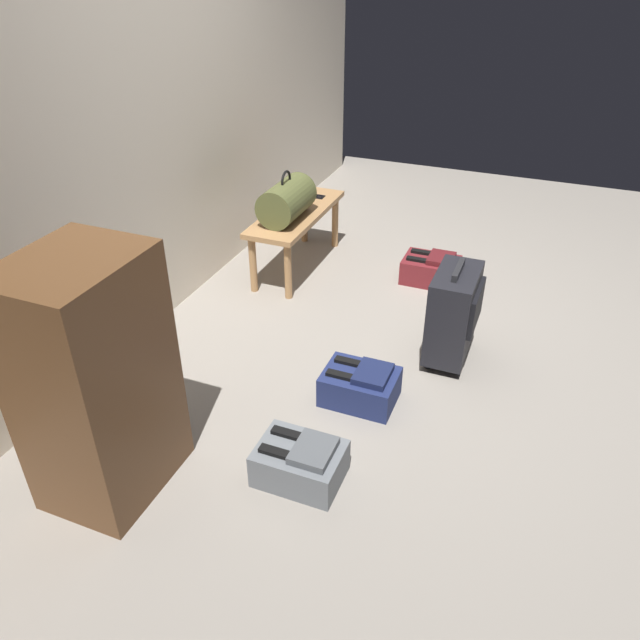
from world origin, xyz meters
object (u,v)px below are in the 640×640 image
object	(u,v)px
duffel_bag_olive	(287,201)
bench	(296,220)
backpack_navy	(360,386)
side_cabinet	(96,381)
suitcase_upright_charcoal	(453,313)
cell_phone	(315,196)
backpack_maroon	(431,269)
backpack_grey	(300,462)

from	to	relation	value
duffel_bag_olive	bench	bearing A→B (deg)	0.00
backpack_navy	side_cabinet	distance (m)	1.33
bench	backpack_navy	distance (m)	1.61
bench	side_cabinet	world-z (taller)	side_cabinet
bench	suitcase_upright_charcoal	world-z (taller)	suitcase_upright_charcoal
cell_phone	backpack_navy	world-z (taller)	cell_phone
suitcase_upright_charcoal	bench	bearing A→B (deg)	60.13
suitcase_upright_charcoal	side_cabinet	bearing A→B (deg)	141.33
duffel_bag_olive	suitcase_upright_charcoal	bearing A→B (deg)	-114.48
duffel_bag_olive	backpack_maroon	size ratio (longest dim) A/B	1.16
bench	duffel_bag_olive	bearing A→B (deg)	180.00
suitcase_upright_charcoal	backpack_maroon	world-z (taller)	suitcase_upright_charcoal
backpack_navy	backpack_grey	bearing A→B (deg)	173.37
bench	duffel_bag_olive	xyz separation A→B (m)	(-0.15, 0.00, 0.20)
cell_phone	suitcase_upright_charcoal	xyz separation A→B (m)	(-1.04, -1.26, -0.14)
cell_phone	side_cabinet	bearing A→B (deg)	-178.29
side_cabinet	suitcase_upright_charcoal	bearing A→B (deg)	-38.67
backpack_maroon	side_cabinet	size ratio (longest dim) A/B	0.35
cell_phone	side_cabinet	distance (m)	2.52
duffel_bag_olive	backpack_navy	bearing A→B (deg)	-140.73
side_cabinet	backpack_grey	bearing A→B (deg)	-67.91
side_cabinet	bench	bearing A→B (deg)	2.35
bench	duffel_bag_olive	world-z (taller)	duffel_bag_olive
cell_phone	side_cabinet	size ratio (longest dim) A/B	0.13
side_cabinet	backpack_maroon	bearing A→B (deg)	-20.26
backpack_maroon	backpack_grey	size ratio (longest dim) A/B	1.00
cell_phone	suitcase_upright_charcoal	distance (m)	1.64
suitcase_upright_charcoal	backpack_maroon	bearing A→B (deg)	19.53
backpack_grey	backpack_navy	bearing A→B (deg)	-6.63
duffel_bag_olive	backpack_maroon	world-z (taller)	duffel_bag_olive
bench	suitcase_upright_charcoal	bearing A→B (deg)	-119.87
suitcase_upright_charcoal	backpack_grey	bearing A→B (deg)	160.17
cell_phone	side_cabinet	xyz separation A→B (m)	(-2.52, -0.07, 0.11)
duffel_bag_olive	backpack_grey	distance (m)	2.01
backpack_maroon	backpack_navy	bearing A→B (deg)	178.50
bench	backpack_grey	xyz separation A→B (m)	(-1.90, -0.85, -0.28)
bench	backpack_grey	size ratio (longest dim) A/B	2.63
suitcase_upright_charcoal	backpack_grey	size ratio (longest dim) A/B	1.56
duffel_bag_olive	cell_phone	xyz separation A→B (m)	(0.46, -0.02, -0.13)
backpack_navy	backpack_grey	xyz separation A→B (m)	(-0.62, 0.07, 0.00)
backpack_navy	backpack_grey	distance (m)	0.62
backpack_grey	side_cabinet	size ratio (longest dim) A/B	0.35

